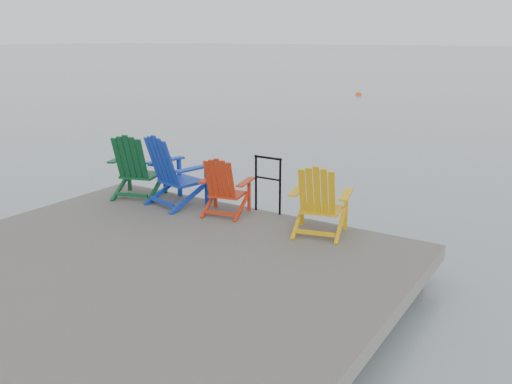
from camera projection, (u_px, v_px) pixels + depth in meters
The scene contains 8 objects.
ground at pixel (151, 297), 6.86m from camera, with size 400.00×400.00×0.00m, color gray.
dock at pixel (149, 272), 6.77m from camera, with size 6.00×5.00×1.40m.
handrail at pixel (268, 179), 8.44m from camera, with size 0.48×0.04×0.90m.
chair_green at pixel (137, 166), 9.23m from camera, with size 1.04×0.99×1.11m.
chair_blue at pixel (174, 170), 8.78m from camera, with size 1.06×1.00×1.17m.
chair_red at pixel (224, 186), 8.33m from camera, with size 0.84×0.79×0.93m.
chair_yellow at pixel (320, 199), 7.48m from camera, with size 0.94×0.89×1.02m.
buoy_b at pixel (359, 95), 30.41m from camera, with size 0.35×0.35×0.35m, color #E43F0D.
Camera 1 is at (4.45, -4.55, 3.18)m, focal length 38.00 mm.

